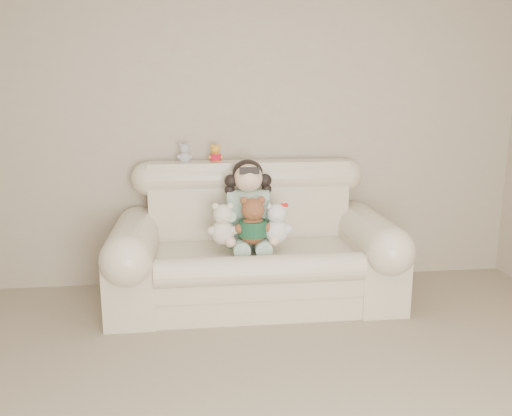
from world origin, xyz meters
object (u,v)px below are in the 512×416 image
Objects in this scene: brown_teddy at (253,216)px; cream_teddy at (223,220)px; sofa at (254,236)px; white_cat at (277,219)px; seated_child at (248,203)px.

brown_teddy is 1.15× the size of cream_teddy.
sofa is 0.26m from white_cat.
sofa is 0.24m from brown_teddy.
cream_teddy is at bearing 163.35° from brown_teddy.
brown_teddy is 0.21m from cream_teddy.
brown_teddy is at bearing -80.73° from seated_child.
cream_teddy is (-0.24, -0.12, 0.16)m from sofa.
sofa reaches higher than brown_teddy.
seated_child reaches higher than brown_teddy.
seated_child is at bearing 124.78° from white_cat.
brown_teddy reaches higher than cream_teddy.
white_cat is at bearing -10.23° from brown_teddy.
seated_child is 1.63× the size of brown_teddy.
cream_teddy is at bearing 173.34° from white_cat.
cream_teddy is (-0.20, -0.20, -0.08)m from seated_child.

